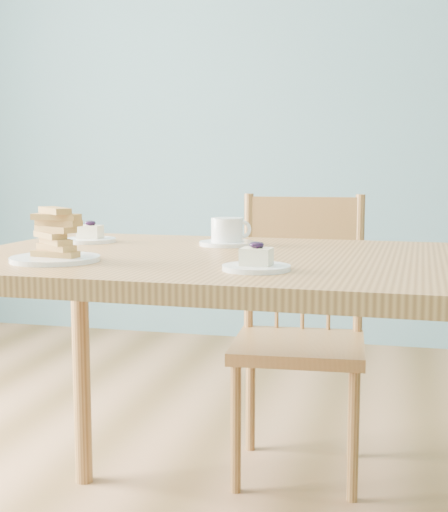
% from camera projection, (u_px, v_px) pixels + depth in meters
% --- Properties ---
extents(room, '(5.01, 5.01, 2.71)m').
position_uv_depth(room, '(197.00, 17.00, 1.59)').
color(room, '#A3734C').
rests_on(room, ground).
extents(dining_table, '(1.53, 0.90, 0.81)m').
position_uv_depth(dining_table, '(270.00, 290.00, 1.69)').
color(dining_table, '#A3743E').
rests_on(dining_table, ground).
extents(dining_chair, '(0.45, 0.43, 0.92)m').
position_uv_depth(dining_chair, '(300.00, 332.00, 2.36)').
color(dining_chair, '#A3743E').
rests_on(dining_chair, ground).
extents(cheesecake_plate_near, '(0.14, 0.14, 0.06)m').
position_uv_depth(cheesecake_plate_near, '(256.00, 263.00, 1.46)').
color(cheesecake_plate_near, white).
rests_on(cheesecake_plate_near, dining_table).
extents(cheesecake_plate_far, '(0.14, 0.14, 0.06)m').
position_uv_depth(cheesecake_plate_far, '(90.00, 237.00, 2.00)').
color(cheesecake_plate_far, white).
rests_on(cheesecake_plate_far, dining_table).
extents(coffee_cup, '(0.15, 0.15, 0.07)m').
position_uv_depth(coffee_cup, '(227.00, 234.00, 1.92)').
color(coffee_cup, white).
rests_on(coffee_cup, dining_table).
extents(biscotti_plate, '(0.20, 0.20, 0.12)m').
position_uv_depth(biscotti_plate, '(55.00, 243.00, 1.59)').
color(biscotti_plate, white).
rests_on(biscotti_plate, dining_table).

